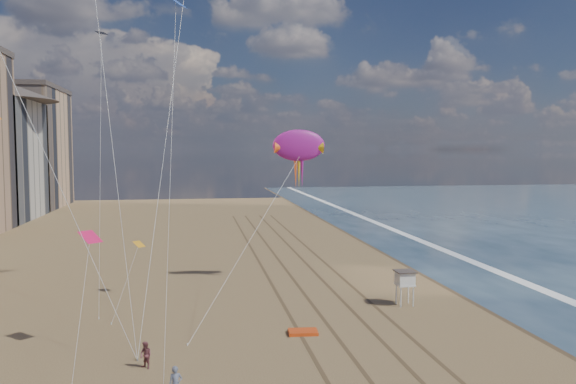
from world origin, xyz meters
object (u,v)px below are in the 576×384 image
object	(u,v)px
show_kite	(299,146)
grounded_kite	(303,332)
lifeguard_stand	(405,279)
kite_flyer_b	(146,355)

from	to	relation	value
show_kite	grounded_kite	bearing A→B (deg)	-99.27
lifeguard_stand	grounded_kite	xyz separation A→B (m)	(-9.73, -5.74, -2.12)
lifeguard_stand	kite_flyer_b	size ratio (longest dim) A/B	1.81
grounded_kite	show_kite	bearing A→B (deg)	85.10
grounded_kite	show_kite	world-z (taller)	show_kite
lifeguard_stand	show_kite	size ratio (longest dim) A/B	0.13
show_kite	kite_flyer_b	xyz separation A→B (m)	(-12.74, -19.14, -12.49)
kite_flyer_b	show_kite	bearing A→B (deg)	98.97
grounded_kite	show_kite	xyz separation A→B (m)	(2.36, 14.48, 13.18)
lifeguard_stand	kite_flyer_b	bearing A→B (deg)	-152.64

